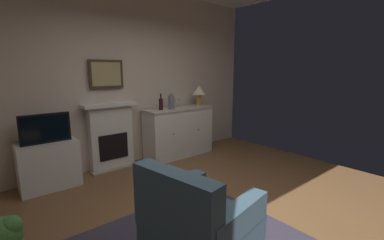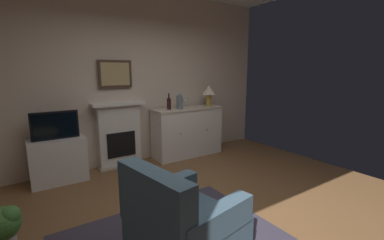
# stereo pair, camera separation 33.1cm
# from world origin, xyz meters

# --- Properties ---
(ground_plane) EXTENTS (5.37, 4.59, 0.10)m
(ground_plane) POSITION_xyz_m (0.00, 0.00, -0.05)
(ground_plane) COLOR brown
(ground_plane) RESTS_ON ground
(wall_rear) EXTENTS (5.37, 0.06, 2.98)m
(wall_rear) POSITION_xyz_m (0.00, 2.26, 1.49)
(wall_rear) COLOR beige
(wall_rear) RESTS_ON ground_plane
(fireplace_unit) EXTENTS (0.87, 0.30, 1.10)m
(fireplace_unit) POSITION_xyz_m (-0.40, 2.14, 0.55)
(fireplace_unit) COLOR white
(fireplace_unit) RESTS_ON ground_plane
(framed_picture) EXTENTS (0.55, 0.04, 0.45)m
(framed_picture) POSITION_xyz_m (-0.40, 2.18, 1.56)
(framed_picture) COLOR #473323
(sideboard_cabinet) EXTENTS (1.36, 0.49, 0.93)m
(sideboard_cabinet) POSITION_xyz_m (0.87, 1.96, 0.47)
(sideboard_cabinet) COLOR white
(sideboard_cabinet) RESTS_ON ground_plane
(table_lamp) EXTENTS (0.26, 0.26, 0.40)m
(table_lamp) POSITION_xyz_m (1.37, 1.96, 1.21)
(table_lamp) COLOR #B79338
(table_lamp) RESTS_ON sideboard_cabinet
(wine_bottle) EXTENTS (0.08, 0.08, 0.29)m
(wine_bottle) POSITION_xyz_m (0.47, 1.95, 1.04)
(wine_bottle) COLOR #331419
(wine_bottle) RESTS_ON sideboard_cabinet
(wine_glass_left) EXTENTS (0.07, 0.07, 0.16)m
(wine_glass_left) POSITION_xyz_m (0.80, 1.98, 1.05)
(wine_glass_left) COLOR silver
(wine_glass_left) RESTS_ON sideboard_cabinet
(wine_glass_center) EXTENTS (0.07, 0.07, 0.16)m
(wine_glass_center) POSITION_xyz_m (0.91, 1.99, 1.05)
(wine_glass_center) COLOR silver
(wine_glass_center) RESTS_ON sideboard_cabinet
(vase_decorative) EXTENTS (0.11, 0.11, 0.28)m
(vase_decorative) POSITION_xyz_m (0.67, 1.91, 1.07)
(vase_decorative) COLOR slate
(vase_decorative) RESTS_ON sideboard_cabinet
(tv_cabinet) EXTENTS (0.75, 0.42, 0.65)m
(tv_cabinet) POSITION_xyz_m (-1.37, 1.97, 0.33)
(tv_cabinet) COLOR white
(tv_cabinet) RESTS_ON ground_plane
(tv_set) EXTENTS (0.62, 0.07, 0.40)m
(tv_set) POSITION_xyz_m (-1.37, 1.95, 0.85)
(tv_set) COLOR black
(tv_set) RESTS_ON tv_cabinet
(potted_plant_fern) EXTENTS (0.30, 0.30, 0.43)m
(potted_plant_fern) POSITION_xyz_m (-1.99, 0.57, 0.26)
(potted_plant_fern) COLOR silver
(potted_plant_fern) RESTS_ON ground_plane
(armchair) EXTENTS (0.93, 0.89, 0.92)m
(armchair) POSITION_xyz_m (-0.75, -0.49, 0.38)
(armchair) COLOR #3F596B
(armchair) RESTS_ON ground_plane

